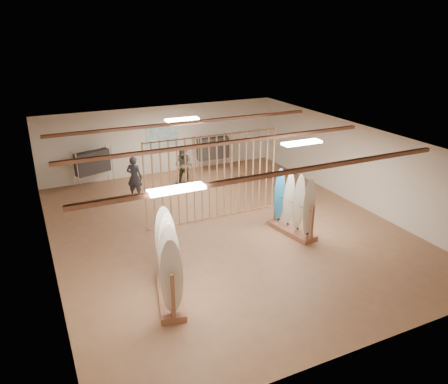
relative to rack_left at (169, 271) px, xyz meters
name	(u,v)px	position (x,y,z in m)	size (l,w,h in m)	color
floor	(224,228)	(2.67, 2.72, -0.68)	(12.00, 12.00, 0.00)	#9A6A4A
ceiling	(224,140)	(2.67, 2.72, 2.12)	(12.00, 12.00, 0.00)	#999591
wall_back	(162,140)	(2.67, 8.72, 0.72)	(12.00, 12.00, 0.00)	silver
wall_front	(364,290)	(2.67, -3.28, 0.72)	(12.00, 12.00, 0.00)	silver
wall_left	(46,215)	(-2.33, 2.72, 0.72)	(12.00, 12.00, 0.00)	silver
wall_right	(355,164)	(7.67, 2.72, 0.72)	(12.00, 12.00, 0.00)	silver
ceiling_slats	(224,143)	(2.67, 2.72, 2.04)	(9.50, 6.12, 0.10)	#9A6146
light_panels	(224,142)	(2.67, 2.72, 2.06)	(1.20, 0.35, 0.06)	white
bamboo_partition	(213,178)	(2.67, 3.52, 0.72)	(4.45, 0.05, 2.78)	tan
poster	(162,135)	(2.67, 8.70, 0.92)	(1.40, 0.03, 0.90)	#3883C6
rack_left	(169,271)	(0.00, 0.00, 0.00)	(1.03, 2.16, 1.99)	#9A6146
rack_right	(293,213)	(4.40, 1.56, -0.03)	(0.80, 1.72, 1.93)	#9A6146
clothing_rack_a	(92,162)	(-0.31, 8.12, 0.32)	(1.38, 0.79, 1.54)	silver
clothing_rack_b	(213,148)	(4.60, 7.91, 0.34)	(1.46, 0.38, 1.56)	silver
shopper_a	(134,175)	(0.84, 6.37, 0.20)	(0.64, 0.44, 1.77)	#2B2C34
shopper_b	(184,163)	(2.90, 6.85, 0.21)	(0.86, 0.67, 1.78)	#3C382E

